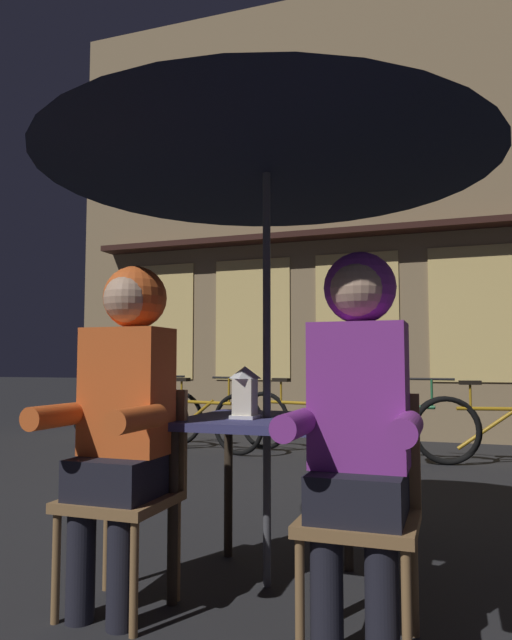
# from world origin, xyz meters

# --- Properties ---
(ground_plane) EXTENTS (60.00, 60.00, 0.00)m
(ground_plane) POSITION_xyz_m (0.00, 0.00, 0.00)
(ground_plane) COLOR #232326
(cafe_table) EXTENTS (0.72, 0.72, 0.74)m
(cafe_table) POSITION_xyz_m (0.00, 0.00, 0.64)
(cafe_table) COLOR navy
(cafe_table) RESTS_ON ground_plane
(patio_umbrella) EXTENTS (2.10, 2.10, 2.31)m
(patio_umbrella) POSITION_xyz_m (0.00, 0.00, 2.06)
(patio_umbrella) COLOR #4C4C51
(patio_umbrella) RESTS_ON ground_plane
(lantern) EXTENTS (0.11, 0.11, 0.23)m
(lantern) POSITION_xyz_m (-0.07, -0.09, 0.86)
(lantern) COLOR white
(lantern) RESTS_ON cafe_table
(chair_left) EXTENTS (0.40, 0.40, 0.87)m
(chair_left) POSITION_xyz_m (-0.48, -0.37, 0.49)
(chair_left) COLOR olive
(chair_left) RESTS_ON ground_plane
(chair_right) EXTENTS (0.40, 0.40, 0.87)m
(chair_right) POSITION_xyz_m (0.48, -0.37, 0.49)
(chair_right) COLOR olive
(chair_right) RESTS_ON ground_plane
(person_left_hooded) EXTENTS (0.45, 0.56, 1.40)m
(person_left_hooded) POSITION_xyz_m (-0.48, -0.43, 0.85)
(person_left_hooded) COLOR black
(person_left_hooded) RESTS_ON ground_plane
(person_right_hooded) EXTENTS (0.45, 0.56, 1.40)m
(person_right_hooded) POSITION_xyz_m (0.48, -0.43, 0.85)
(person_right_hooded) COLOR black
(person_right_hooded) RESTS_ON ground_plane
(shopfront_building) EXTENTS (10.00, 0.93, 6.20)m
(shopfront_building) POSITION_xyz_m (0.34, 5.40, 3.09)
(shopfront_building) COLOR #937A56
(shopfront_building) RESTS_ON ground_plane
(bicycle_nearest) EXTENTS (1.67, 0.28, 0.84)m
(bicycle_nearest) POSITION_xyz_m (-2.85, 3.66, 0.35)
(bicycle_nearest) COLOR black
(bicycle_nearest) RESTS_ON ground_plane
(bicycle_second) EXTENTS (1.64, 0.46, 0.84)m
(bicycle_second) POSITION_xyz_m (-1.90, 3.44, 0.35)
(bicycle_second) COLOR black
(bicycle_second) RESTS_ON ground_plane
(bicycle_third) EXTENTS (1.64, 0.46, 0.84)m
(bicycle_third) POSITION_xyz_m (-0.77, 3.67, 0.35)
(bicycle_third) COLOR black
(bicycle_third) RESTS_ON ground_plane
(bicycle_fourth) EXTENTS (1.68, 0.21, 0.84)m
(bicycle_fourth) POSITION_xyz_m (0.20, 3.54, 0.35)
(bicycle_fourth) COLOR black
(bicycle_fourth) RESTS_ON ground_plane
(bicycle_fifth) EXTENTS (1.66, 0.37, 0.84)m
(bicycle_fifth) POSITION_xyz_m (1.23, 3.53, 0.35)
(bicycle_fifth) COLOR black
(bicycle_fifth) RESTS_ON ground_plane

